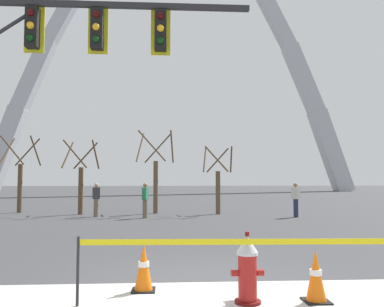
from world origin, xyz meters
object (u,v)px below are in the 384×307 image
monument_arch (171,64)px  pedestrian_standing_center (296,200)px  traffic_cone_by_hydrant (144,268)px  traffic_cone_curb_edge (316,276)px  pedestrian_walking_right (96,199)px  traffic_signal_gantry (12,56)px  pedestrian_walking_left (145,200)px  fire_hydrant (247,270)px

monument_arch → pedestrian_standing_center: 48.20m
traffic_cone_by_hydrant → traffic_cone_curb_edge: (2.46, -0.71, 0.00)m
pedestrian_walking_right → traffic_signal_gantry: bearing=-90.3°
pedestrian_walking_left → pedestrian_standing_center: size_ratio=1.00×
traffic_cone_by_hydrant → pedestrian_walking_left: size_ratio=0.46×
traffic_cone_curb_edge → pedestrian_standing_center: size_ratio=0.46×
monument_arch → traffic_signal_gantry: bearing=-94.2°
pedestrian_standing_center → pedestrian_walking_right: (-9.31, 0.77, 0.00)m
traffic_cone_curb_edge → traffic_signal_gantry: traffic_signal_gantry is taller
traffic_cone_by_hydrant → monument_arch: 59.42m
traffic_cone_by_hydrant → pedestrian_standing_center: size_ratio=0.46×
traffic_cone_by_hydrant → monument_arch: bearing=89.1°
pedestrian_walking_left → fire_hydrant: bearing=-80.6°
traffic_cone_by_hydrant → pedestrian_standing_center: (6.33, 12.19, 0.46)m
traffic_signal_gantry → pedestrian_walking_right: bearing=89.7°
monument_arch → traffic_cone_curb_edge: bearing=-88.4°
pedestrian_walking_left → traffic_cone_curb_edge: bearing=-76.5°
pedestrian_standing_center → monument_arch: bearing=97.0°
traffic_signal_gantry → monument_arch: (3.94, 53.63, 15.57)m
fire_hydrant → pedestrian_walking_left: bearing=99.4°
traffic_signal_gantry → pedestrian_walking_right: (0.05, 10.51, -3.59)m
traffic_cone_curb_edge → traffic_signal_gantry: size_ratio=0.09×
fire_hydrant → pedestrian_walking_right: pedestrian_walking_right is taller
traffic_cone_by_hydrant → pedestrian_walking_right: size_ratio=0.46×
traffic_signal_gantry → pedestrian_standing_center: bearing=46.1°
fire_hydrant → pedestrian_standing_center: (4.85, 12.90, 0.35)m
traffic_cone_curb_edge → pedestrian_walking_left: bearing=103.5°
pedestrian_standing_center → pedestrian_walking_right: same height
pedestrian_walking_right → pedestrian_walking_left: bearing=-18.6°
pedestrian_walking_left → pedestrian_walking_right: 2.46m
fire_hydrant → pedestrian_walking_left: pedestrian_walking_left is taller
pedestrian_walking_right → traffic_cone_by_hydrant: bearing=-77.1°
pedestrian_walking_right → pedestrian_standing_center: bearing=-4.7°
traffic_cone_by_hydrant → traffic_signal_gantry: bearing=141.0°
pedestrian_walking_left → pedestrian_walking_right: bearing=161.4°
pedestrian_walking_left → pedestrian_standing_center: (6.97, 0.02, 0.00)m
pedestrian_walking_right → monument_arch: bearing=84.8°
traffic_cone_by_hydrant → fire_hydrant: bearing=-25.8°
pedestrian_walking_left → pedestrian_walking_right: (-2.33, 0.79, 0.00)m
pedestrian_standing_center → fire_hydrant: bearing=-110.6°
traffic_cone_by_hydrant → monument_arch: (0.92, 56.08, 19.62)m
monument_arch → pedestrian_standing_center: monument_arch is taller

